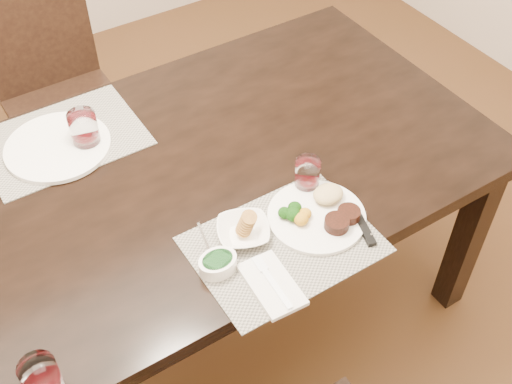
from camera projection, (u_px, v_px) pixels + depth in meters
ground_plane at (178, 328)px, 2.33m from camera, size 4.50×4.50×0.00m
dining_table at (158, 203)px, 1.85m from camera, size 2.00×1.00×0.75m
chair_far at (56, 85)px, 2.51m from camera, size 0.42×0.42×0.90m
placemat_near at (284, 244)px, 1.63m from camera, size 0.46×0.34×0.00m
placemat_far at (63, 139)px, 1.92m from camera, size 0.46×0.34×0.00m
dinner_plate at (321, 213)px, 1.69m from camera, size 0.26×0.26×0.05m
napkin_fork at (272, 284)px, 1.54m from camera, size 0.11×0.19×0.02m
steak_knife at (357, 222)px, 1.67m from camera, size 0.06×0.26×0.01m
cracker_bowl at (243, 231)px, 1.64m from camera, size 0.18×0.18×0.06m
sauce_ramekin at (218, 263)px, 1.56m from camera, size 0.10×0.15×0.08m
wine_glass_near at (307, 176)px, 1.74m from camera, size 0.07×0.07×0.09m
far_plate at (58, 146)px, 1.88m from camera, size 0.31×0.31×0.01m
wine_glass_far at (85, 131)px, 1.86m from camera, size 0.08×0.08×0.11m
wine_glass_side at (43, 381)px, 1.32m from camera, size 0.08×0.08×0.11m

